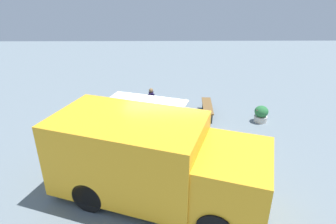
{
  "coord_description": "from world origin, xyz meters",
  "views": [
    {
      "loc": [
        0.12,
        8.28,
        5.43
      ],
      "look_at": [
        -0.0,
        -1.82,
        0.79
      ],
      "focal_mm": 31.05,
      "sensor_mm": 36.0,
      "label": 1
    }
  ],
  "objects_px": {
    "plaza_bench": "(207,108)",
    "food_truck": "(153,162)",
    "person_customer": "(151,100)",
    "planter_flowering_far": "(261,114)",
    "planter_flowering_near": "(99,124)"
  },
  "relations": [
    {
      "from": "planter_flowering_near",
      "to": "planter_flowering_far",
      "type": "xyz_separation_m",
      "value": [
        -6.47,
        -1.03,
        -0.11
      ]
    },
    {
      "from": "planter_flowering_near",
      "to": "planter_flowering_far",
      "type": "bearing_deg",
      "value": -170.94
    },
    {
      "from": "planter_flowering_far",
      "to": "plaza_bench",
      "type": "relative_size",
      "value": 0.38
    },
    {
      "from": "food_truck",
      "to": "plaza_bench",
      "type": "bearing_deg",
      "value": -112.79
    },
    {
      "from": "person_customer",
      "to": "plaza_bench",
      "type": "bearing_deg",
      "value": 156.27
    },
    {
      "from": "planter_flowering_near",
      "to": "plaza_bench",
      "type": "xyz_separation_m",
      "value": [
        -4.31,
        -1.62,
        -0.08
      ]
    },
    {
      "from": "food_truck",
      "to": "planter_flowering_near",
      "type": "height_order",
      "value": "food_truck"
    },
    {
      "from": "person_customer",
      "to": "plaza_bench",
      "type": "xyz_separation_m",
      "value": [
        -2.46,
        1.08,
        0.05
      ]
    },
    {
      "from": "planter_flowering_near",
      "to": "planter_flowering_far",
      "type": "height_order",
      "value": "planter_flowering_near"
    },
    {
      "from": "planter_flowering_near",
      "to": "plaza_bench",
      "type": "height_order",
      "value": "planter_flowering_near"
    },
    {
      "from": "planter_flowering_far",
      "to": "plaza_bench",
      "type": "height_order",
      "value": "planter_flowering_far"
    },
    {
      "from": "plaza_bench",
      "to": "food_truck",
      "type": "bearing_deg",
      "value": 67.21
    },
    {
      "from": "food_truck",
      "to": "plaza_bench",
      "type": "height_order",
      "value": "food_truck"
    },
    {
      "from": "planter_flowering_far",
      "to": "planter_flowering_near",
      "type": "bearing_deg",
      "value": 9.06
    },
    {
      "from": "plaza_bench",
      "to": "planter_flowering_near",
      "type": "bearing_deg",
      "value": 20.63
    }
  ]
}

